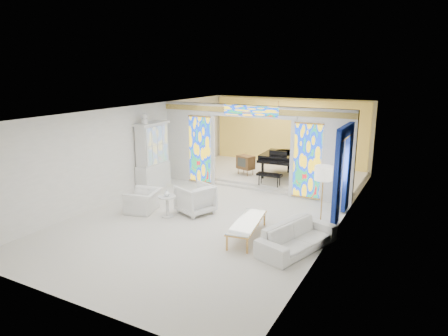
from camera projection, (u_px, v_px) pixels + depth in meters
The scene contains 24 objects.
floor at pixel (225, 207), 12.50m from camera, with size 12.00×12.00×0.00m, color beige.
ceiling at pixel (225, 111), 11.78m from camera, with size 7.00×12.00×0.02m, color white.
wall_back at pixel (289, 133), 17.28m from camera, with size 7.00×0.02×3.00m, color white.
wall_front at pixel (65, 227), 7.00m from camera, with size 7.00×0.02×3.00m, color white.
wall_left at pixel (135, 149), 13.73m from camera, with size 0.02×12.00×3.00m, color white.
wall_right at pixel (341, 174), 10.55m from camera, with size 0.02×12.00×3.00m, color white.
partition_wall at pixel (252, 144), 13.81m from camera, with size 7.00×0.22×3.00m.
stained_glass_left at pixel (200, 149), 14.73m from camera, with size 0.90×0.04×2.40m, color gold.
stained_glass_right at pixel (307, 161), 12.88m from camera, with size 0.90×0.04×2.40m, color gold.
stained_glass_transom at pixel (251, 111), 13.44m from camera, with size 2.00×0.04×0.34m, color gold.
alcove_platform at pixel (272, 174), 16.00m from camera, with size 6.80×3.80×0.18m, color beige.
gold_curtain_back at pixel (288, 133), 17.18m from camera, with size 6.70×0.10×2.90m, color #E3C14F.
chandelier at pixel (278, 113), 15.22m from camera, with size 0.48×0.48×0.30m, color #C18D43.
blue_drapes at pixel (343, 165), 11.17m from camera, with size 0.14×1.85×2.65m.
china_cabinet at pixel (153, 156), 14.19m from camera, with size 0.56×1.46×2.72m.
armchair_left at pixel (143, 201), 12.02m from camera, with size 1.01×0.89×0.66m, color silver.
armchair_right at pixel (195, 199), 11.85m from camera, with size 0.94×0.96×0.88m, color silver.
sofa at pixel (297, 237), 9.46m from camera, with size 2.18×0.85×0.64m, color white.
side_table at pixel (167, 203), 11.55m from camera, with size 0.63×0.63×0.63m.
vase at pixel (167, 193), 11.47m from camera, with size 0.18×0.18×0.18m, color silver.
coffee_table at pixel (247, 222), 10.15m from camera, with size 0.92×2.02×0.44m.
floor_lamp at pixel (323, 176), 10.04m from camera, with size 0.54×0.54×1.83m.
grand_piano at pixel (286, 157), 15.27m from camera, with size 1.76×2.76×1.08m.
tv_console at pixel (246, 162), 15.50m from camera, with size 0.75×0.62×0.74m.
Camera 1 is at (5.53, -10.46, 4.20)m, focal length 32.00 mm.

